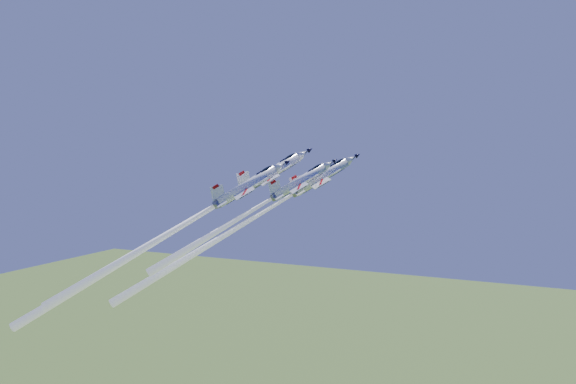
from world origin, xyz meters
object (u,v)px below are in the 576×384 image
at_px(jet_right, 249,212).
at_px(jet_slot, 176,228).
at_px(jet_lead, 244,223).
at_px(jet_left, 173,231).

distance_m(jet_right, jet_slot, 13.61).
relative_size(jet_lead, jet_left, 0.81).
distance_m(jet_lead, jet_right, 4.40).
xyz_separation_m(jet_lead, jet_right, (2.47, -2.65, 2.50)).
bearing_deg(jet_right, jet_left, -125.28).
height_order(jet_left, jet_right, jet_left).
bearing_deg(jet_lead, jet_slot, -84.85).
bearing_deg(jet_slot, jet_lead, 95.15).
bearing_deg(jet_right, jet_lead, -173.77).
distance_m(jet_lead, jet_slot, 12.73).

